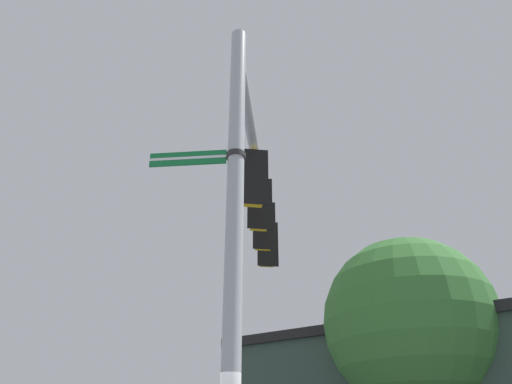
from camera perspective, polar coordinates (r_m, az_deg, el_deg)
The scene contains 9 objects.
signal_pole at distance 6.29m, azimuth -2.63°, elevation -7.55°, with size 0.24×0.24×7.83m, color #ADB2B7.
mast_arm at distance 11.08m, azimuth 0.36°, elevation 1.89°, with size 0.21×0.21×7.45m, color #ADB2B7.
traffic_light_nearest_pole at distance 9.63m, azimuth -0.31°, elevation 1.37°, with size 0.54×0.49×1.31m.
traffic_light_mid_inner at distance 10.65m, azimuth 0.32°, elevation -1.71°, with size 0.54×0.49×1.31m.
traffic_light_mid_outer at distance 11.70m, azimuth 0.84°, elevation -4.25°, with size 0.54×0.49×1.31m.
traffic_light_arm_end at distance 12.77m, azimuth 1.27°, elevation -6.36°, with size 0.54×0.49×1.31m.
street_name_sign at distance 7.03m, azimuth -5.51°, elevation 4.06°, with size 1.37×0.44×0.22m.
bird_flying at distance 16.30m, azimuth -0.44°, elevation 3.72°, with size 0.35×0.34×0.11m.
tree_by_storefront at distance 15.06m, azimuth 17.65°, elevation -14.45°, with size 4.94×4.94×7.44m.
Camera 1 is at (-0.47, -5.86, 1.70)m, focal length 34.10 mm.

